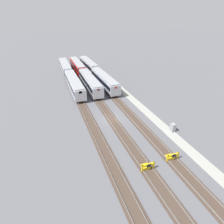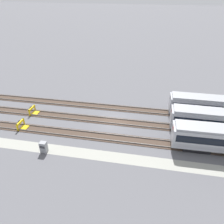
% 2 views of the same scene
% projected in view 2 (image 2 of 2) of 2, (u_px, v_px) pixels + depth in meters
% --- Properties ---
extents(ground_plane, '(400.00, 400.00, 0.00)m').
position_uv_depth(ground_plane, '(114.00, 121.00, 36.11)').
color(ground_plane, '#5B5B60').
extents(service_walkway, '(54.00, 2.00, 0.01)m').
position_uv_depth(service_walkway, '(103.00, 156.00, 29.09)').
color(service_walkway, '#9E9E93').
rests_on(service_walkway, ground).
extents(rail_track_nearest, '(90.00, 2.24, 0.21)m').
position_uv_depth(rail_track_nearest, '(108.00, 137.00, 32.39)').
color(rail_track_nearest, '#47382D').
rests_on(rail_track_nearest, ground).
extents(rail_track_near_inner, '(90.00, 2.24, 0.21)m').
position_uv_depth(rail_track_near_inner, '(114.00, 121.00, 36.09)').
color(rail_track_near_inner, '#47382D').
rests_on(rail_track_near_inner, ground).
extents(rail_track_middle, '(90.00, 2.24, 0.21)m').
position_uv_depth(rail_track_middle, '(118.00, 108.00, 39.78)').
color(rail_track_middle, '#47382D').
rests_on(rail_track_middle, ground).
extents(bumper_stop_nearest_track, '(1.36, 2.01, 1.22)m').
position_uv_depth(bumper_stop_nearest_track, '(22.00, 125.00, 34.31)').
color(bumper_stop_nearest_track, gold).
rests_on(bumper_stop_nearest_track, ground).
extents(bumper_stop_near_inner_track, '(1.36, 2.01, 1.22)m').
position_uv_depth(bumper_stop_near_inner_track, '(34.00, 111.00, 38.06)').
color(bumper_stop_near_inner_track, gold).
rests_on(bumper_stop_near_inner_track, ground).
extents(electrical_cabinet, '(0.90, 0.73, 1.60)m').
position_uv_depth(electrical_cabinet, '(44.00, 147.00, 29.38)').
color(electrical_cabinet, gray).
rests_on(electrical_cabinet, ground).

